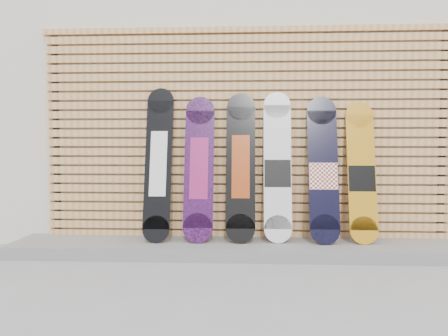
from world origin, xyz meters
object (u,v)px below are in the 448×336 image
(snowboard_1, at_px, (199,168))
(snowboard_3, at_px, (277,167))
(snowboard_4, at_px, (323,170))
(snowboard_2, at_px, (241,167))
(snowboard_5, at_px, (362,172))
(snowboard_0, at_px, (158,164))

(snowboard_1, bearing_deg, snowboard_3, 1.43)
(snowboard_3, bearing_deg, snowboard_4, -3.35)
(snowboard_3, relative_size, snowboard_4, 1.03)
(snowboard_2, xyz_separation_m, snowboard_4, (0.82, -0.01, -0.03))
(snowboard_5, bearing_deg, snowboard_3, 179.40)
(snowboard_4, bearing_deg, snowboard_5, 2.64)
(snowboard_2, bearing_deg, snowboard_4, -0.74)
(snowboard_2, height_order, snowboard_3, snowboard_3)
(snowboard_2, height_order, snowboard_5, snowboard_2)
(snowboard_1, xyz_separation_m, snowboard_2, (0.42, 0.00, 0.02))
(snowboard_0, height_order, snowboard_2, snowboard_0)
(snowboard_1, xyz_separation_m, snowboard_3, (0.79, 0.02, 0.01))
(snowboard_0, xyz_separation_m, snowboard_3, (1.20, 0.03, -0.03))
(snowboard_5, bearing_deg, snowboard_0, -179.48)
(snowboard_1, distance_m, snowboard_4, 1.23)
(snowboard_0, relative_size, snowboard_2, 1.04)
(snowboard_0, distance_m, snowboard_4, 1.65)
(snowboard_1, distance_m, snowboard_2, 0.42)
(snowboard_4, xyz_separation_m, snowboard_5, (0.38, 0.02, -0.03))
(snowboard_1, bearing_deg, snowboard_0, -178.95)
(snowboard_2, height_order, snowboard_4, snowboard_2)
(snowboard_4, bearing_deg, snowboard_3, 176.65)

